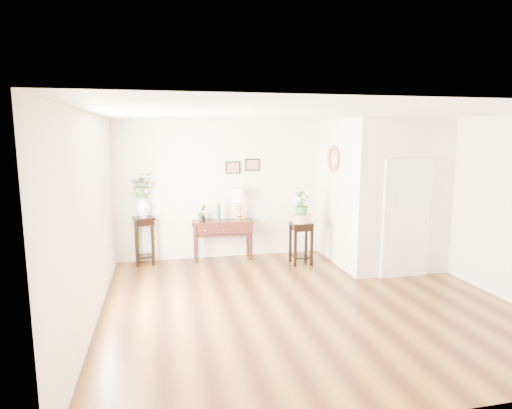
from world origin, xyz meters
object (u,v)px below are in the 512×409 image
object	(u,v)px
table_lamp	(240,203)
plant_stand_b	(301,243)
plant_stand_a	(145,241)
console_table	(223,240)

from	to	relation	value
table_lamp	plant_stand_b	size ratio (longest dim) A/B	0.78
table_lamp	plant_stand_b	xyz separation A→B (m)	(1.10, -0.61, -0.75)
plant_stand_a	plant_stand_b	xyz separation A→B (m)	(2.98, -0.66, -0.05)
plant_stand_a	plant_stand_b	world-z (taller)	plant_stand_a
plant_stand_a	table_lamp	bearing A→B (deg)	-1.55
plant_stand_b	console_table	bearing A→B (deg)	157.34
console_table	table_lamp	world-z (taller)	table_lamp
console_table	plant_stand_b	bearing A→B (deg)	-16.85
console_table	table_lamp	distance (m)	0.83
console_table	plant_stand_b	distance (m)	1.58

